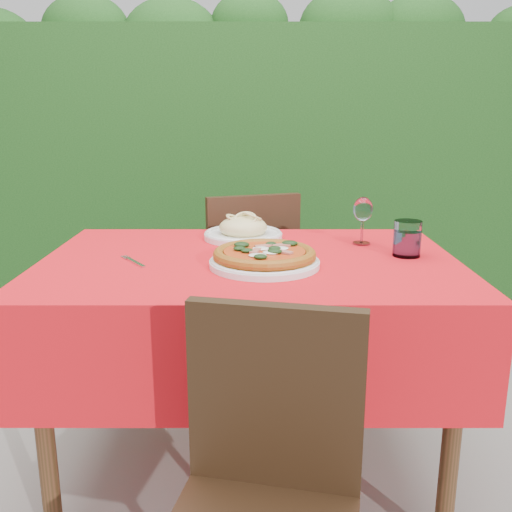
{
  "coord_description": "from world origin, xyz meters",
  "views": [
    {
      "loc": [
        0.02,
        -1.68,
        1.19
      ],
      "look_at": [
        0.02,
        -0.05,
        0.77
      ],
      "focal_mm": 40.0,
      "sensor_mm": 36.0,
      "label": 1
    }
  ],
  "objects_px": {
    "chair_near": "(266,485)",
    "pasta_plate": "(243,231)",
    "fork": "(135,262)",
    "pizza_plate": "(264,257)",
    "water_glass": "(407,240)",
    "wine_glass": "(363,211)",
    "chair_far": "(247,277)"
  },
  "relations": [
    {
      "from": "pasta_plate",
      "to": "pizza_plate",
      "type": "bearing_deg",
      "value": -79.17
    },
    {
      "from": "pizza_plate",
      "to": "chair_far",
      "type": "bearing_deg",
      "value": 94.87
    },
    {
      "from": "fork",
      "to": "water_glass",
      "type": "bearing_deg",
      "value": -28.45
    },
    {
      "from": "chair_near",
      "to": "chair_far",
      "type": "distance_m",
      "value": 1.36
    },
    {
      "from": "chair_near",
      "to": "chair_far",
      "type": "relative_size",
      "value": 0.95
    },
    {
      "from": "chair_near",
      "to": "pizza_plate",
      "type": "xyz_separation_m",
      "value": [
        0.0,
        0.61,
        0.31
      ]
    },
    {
      "from": "pasta_plate",
      "to": "fork",
      "type": "relative_size",
      "value": 1.66
    },
    {
      "from": "pizza_plate",
      "to": "fork",
      "type": "relative_size",
      "value": 1.93
    },
    {
      "from": "pizza_plate",
      "to": "chair_near",
      "type": "bearing_deg",
      "value": -90.38
    },
    {
      "from": "fork",
      "to": "chair_near",
      "type": "bearing_deg",
      "value": -94.13
    },
    {
      "from": "water_glass",
      "to": "wine_glass",
      "type": "xyz_separation_m",
      "value": [
        -0.11,
        0.16,
        0.06
      ]
    },
    {
      "from": "chair_near",
      "to": "fork",
      "type": "bearing_deg",
      "value": 132.35
    },
    {
      "from": "chair_far",
      "to": "pasta_plate",
      "type": "height_order",
      "value": "chair_far"
    },
    {
      "from": "chair_near",
      "to": "pasta_plate",
      "type": "distance_m",
      "value": 1.03
    },
    {
      "from": "pizza_plate",
      "to": "wine_glass",
      "type": "xyz_separation_m",
      "value": [
        0.33,
        0.28,
        0.08
      ]
    },
    {
      "from": "pasta_plate",
      "to": "fork",
      "type": "distance_m",
      "value": 0.45
    },
    {
      "from": "chair_far",
      "to": "pasta_plate",
      "type": "relative_size",
      "value": 3.12
    },
    {
      "from": "pasta_plate",
      "to": "chair_near",
      "type": "bearing_deg",
      "value": -86.15
    },
    {
      "from": "pizza_plate",
      "to": "pasta_plate",
      "type": "bearing_deg",
      "value": 100.83
    },
    {
      "from": "wine_glass",
      "to": "fork",
      "type": "bearing_deg",
      "value": -161.07
    },
    {
      "from": "chair_far",
      "to": "pizza_plate",
      "type": "xyz_separation_m",
      "value": [
        0.06,
        -0.75,
        0.28
      ]
    },
    {
      "from": "chair_far",
      "to": "pasta_plate",
      "type": "xyz_separation_m",
      "value": [
        -0.01,
        -0.38,
        0.28
      ]
    },
    {
      "from": "pasta_plate",
      "to": "water_glass",
      "type": "distance_m",
      "value": 0.57
    },
    {
      "from": "pasta_plate",
      "to": "wine_glass",
      "type": "relative_size",
      "value": 1.71
    },
    {
      "from": "pizza_plate",
      "to": "fork",
      "type": "xyz_separation_m",
      "value": [
        -0.38,
        0.03,
        -0.02
      ]
    },
    {
      "from": "chair_far",
      "to": "chair_near",
      "type": "bearing_deg",
      "value": 74.13
    },
    {
      "from": "pizza_plate",
      "to": "water_glass",
      "type": "xyz_separation_m",
      "value": [
        0.44,
        0.12,
        0.02
      ]
    },
    {
      "from": "pizza_plate",
      "to": "water_glass",
      "type": "height_order",
      "value": "water_glass"
    },
    {
      "from": "chair_near",
      "to": "fork",
      "type": "distance_m",
      "value": 0.8
    },
    {
      "from": "chair_near",
      "to": "water_glass",
      "type": "bearing_deg",
      "value": 70.72
    },
    {
      "from": "water_glass",
      "to": "fork",
      "type": "bearing_deg",
      "value": -174.02
    },
    {
      "from": "water_glass",
      "to": "chair_near",
      "type": "bearing_deg",
      "value": -121.33
    }
  ]
}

